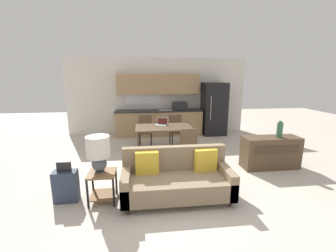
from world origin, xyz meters
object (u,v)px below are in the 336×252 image
at_px(refrigerator, 214,109).
at_px(suitcase, 66,186).
at_px(dining_chair_far_left, 145,129).
at_px(dining_chair_near_right, 187,145).
at_px(dining_chair_far_right, 176,129).
at_px(table_lamp, 98,151).
at_px(vase, 280,130).
at_px(couch, 176,179).
at_px(credenza, 270,152).
at_px(dining_table, 164,129).
at_px(laptop, 162,123).
at_px(side_table, 102,182).

bearing_deg(refrigerator, suitcase, -133.57).
height_order(dining_chair_far_left, dining_chair_near_right, same).
height_order(refrigerator, dining_chair_far_right, refrigerator).
bearing_deg(table_lamp, vase, 14.18).
distance_m(vase, suitcase, 4.50).
xyz_separation_m(couch, dining_chair_far_left, (-0.47, 3.09, 0.17)).
bearing_deg(credenza, dining_table, 153.02).
height_order(credenza, laptop, laptop).
bearing_deg(dining_chair_far_left, laptop, -56.91).
bearing_deg(couch, side_table, 179.63).
bearing_deg(credenza, table_lamp, -164.72).
relative_size(dining_table, side_table, 2.83).
height_order(refrigerator, dining_chair_near_right, refrigerator).
bearing_deg(dining_chair_near_right, credenza, 163.83).
bearing_deg(suitcase, refrigerator, 46.43).
xyz_separation_m(side_table, laptop, (1.22, 2.38, 0.47)).
bearing_deg(dining_chair_far_left, table_lamp, -103.83).
xyz_separation_m(refrigerator, side_table, (-3.26, -4.15, -0.57)).
relative_size(laptop, suitcase, 0.57).
height_order(refrigerator, credenza, refrigerator).
relative_size(dining_table, table_lamp, 2.40).
height_order(dining_table, laptop, laptop).
bearing_deg(credenza, refrigerator, 96.17).
bearing_deg(dining_chair_near_right, side_table, 33.69).
bearing_deg(dining_chair_far_right, dining_table, -125.65).
xyz_separation_m(dining_table, side_table, (-1.25, -2.21, -0.36)).
xyz_separation_m(side_table, suitcase, (-0.61, 0.08, -0.07)).
distance_m(dining_chair_far_right, laptop, 0.86).
distance_m(table_lamp, dining_chair_far_left, 3.19).
bearing_deg(vase, dining_chair_far_right, 135.06).
distance_m(dining_table, credenza, 2.65).
bearing_deg(dining_table, vase, -26.30).
bearing_deg(laptop, credenza, -2.94).
height_order(dining_chair_near_right, suitcase, dining_chair_near_right).
relative_size(credenza, dining_chair_far_right, 1.40).
xyz_separation_m(dining_table, laptop, (-0.03, 0.17, 0.11)).
height_order(refrigerator, side_table, refrigerator).
xyz_separation_m(vase, suitcase, (-4.36, -0.90, -0.63)).
bearing_deg(dining_chair_far_right, refrigerator, 31.36).
xyz_separation_m(dining_chair_far_right, laptop, (-0.50, -0.62, 0.31)).
bearing_deg(couch, refrigerator, 64.21).
relative_size(side_table, laptop, 1.30).
bearing_deg(laptop, dining_chair_far_right, 78.15).
distance_m(couch, vase, 2.74).
relative_size(dining_table, credenza, 1.15).
bearing_deg(dining_chair_near_right, couch, 66.01).
bearing_deg(table_lamp, side_table, -37.25).
bearing_deg(dining_table, laptop, 101.72).
xyz_separation_m(couch, suitcase, (-1.87, 0.09, -0.06)).
bearing_deg(couch, dining_chair_far_right, 81.19).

